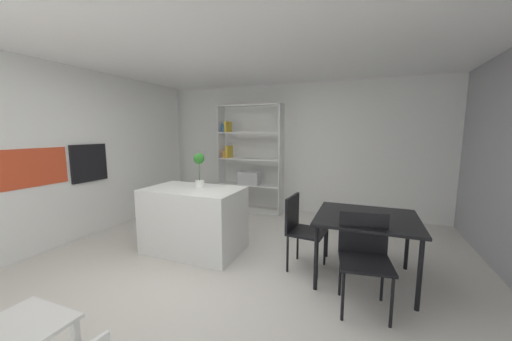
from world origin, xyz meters
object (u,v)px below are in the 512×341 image
kitchen_island (194,220)px  dining_chair_island_side (300,225)px  potted_plant_on_island (199,166)px  child_table (20,340)px  dining_chair_near (364,251)px  dining_table (366,222)px  built_in_oven (89,163)px  open_bookshelf (248,163)px

kitchen_island → dining_chair_island_side: size_ratio=1.47×
potted_plant_on_island → child_table: (0.23, -2.36, -0.78)m
child_table → dining_chair_island_side: bearing=62.5°
kitchen_island → dining_chair_near: (2.20, -0.45, 0.09)m
dining_table → built_in_oven: bearing=-178.3°
potted_plant_on_island → dining_table: 2.24m
child_table → dining_chair_near: bearing=42.9°
open_bookshelf → child_table: size_ratio=4.23×
dining_chair_island_side → dining_chair_near: dining_chair_island_side is taller
dining_table → dining_chair_island_side: size_ratio=1.20×
child_table → kitchen_island: bearing=96.8°
kitchen_island → child_table: 2.26m
potted_plant_on_island → open_bookshelf: (-0.12, 1.99, -0.16)m
open_bookshelf → dining_chair_island_side: 2.61m
potted_plant_on_island → dining_chair_near: 2.33m
dining_table → dining_chair_island_side: dining_chair_island_side is taller
open_bookshelf → dining_chair_near: open_bookshelf is taller
child_table → potted_plant_on_island: bearing=95.7°
dining_chair_island_side → dining_chair_near: (0.73, -0.52, 0.00)m
child_table → dining_chair_near: dining_chair_near is taller
built_in_oven → dining_chair_near: size_ratio=0.68×
dining_chair_near → open_bookshelf: bearing=123.8°
built_in_oven → child_table: 3.17m
kitchen_island → dining_chair_island_side: bearing=2.7°
kitchen_island → dining_chair_island_side: dining_chair_island_side is taller
potted_plant_on_island → dining_chair_near: size_ratio=0.54×
built_in_oven → kitchen_island: (1.90, 0.06, -0.72)m
built_in_oven → kitchen_island: built_in_oven is taller
built_in_oven → open_bookshelf: 2.83m
built_in_oven → dining_chair_near: (4.10, -0.39, -0.63)m
dining_chair_island_side → potted_plant_on_island: bearing=93.4°
potted_plant_on_island → open_bookshelf: 2.00m
kitchen_island → dining_table: size_ratio=1.23×
potted_plant_on_island → dining_chair_near: potted_plant_on_island is taller
potted_plant_on_island → open_bookshelf: size_ratio=0.22×
potted_plant_on_island → dining_table: bearing=-1.4°
kitchen_island → dining_table: 2.23m
kitchen_island → dining_chair_near: bearing=-11.5°
kitchen_island → open_bookshelf: size_ratio=0.60×
open_bookshelf → dining_chair_island_side: open_bookshelf is taller
built_in_oven → dining_chair_island_side: size_ratio=0.67×
built_in_oven → potted_plant_on_island: bearing=5.1°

